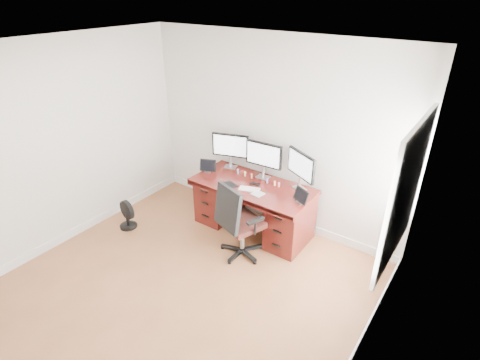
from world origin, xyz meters
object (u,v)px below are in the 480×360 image
Objects in this scene: floor_fan at (127,215)px; monitor_center at (264,156)px; desk at (253,205)px; office_chair at (239,233)px; keyboard at (249,189)px.

monitor_center is (1.53, 1.28, 0.88)m from floor_fan.
desk is at bearing 42.56° from floor_fan.
monitor_center is at bearing 48.22° from floor_fan.
office_chair is 1.77m from floor_fan.
desk is 3.08× the size of monitor_center.
desk is 0.72m from monitor_center.
desk is 0.63m from office_chair.
office_chair reaches higher than floor_fan.
keyboard is at bearing -86.94° from monitor_center.
desk is 1.61× the size of office_chair.
floor_fan is at bearing -143.40° from monitor_center.
monitor_center is (-0.18, 0.84, 0.74)m from office_chair.
office_chair is 0.61m from keyboard.
desk is at bearing 124.76° from office_chair.
keyboard is (1.58, 0.87, 0.55)m from floor_fan.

